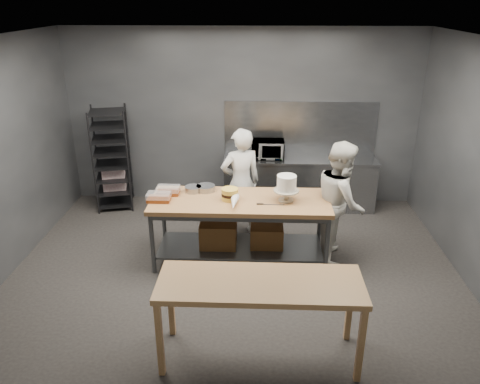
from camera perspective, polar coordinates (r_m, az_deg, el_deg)
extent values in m
plane|color=black|center=(6.39, -0.62, -9.76)|extent=(6.00, 6.00, 0.00)
cube|color=#4C4F54|center=(8.12, 0.26, 8.99)|extent=(6.00, 0.04, 3.00)
cube|color=olive|center=(6.28, 0.02, -1.17)|extent=(2.40, 0.90, 0.06)
cube|color=#47494C|center=(6.59, 0.02, -6.66)|extent=(2.25, 0.75, 0.03)
cylinder|color=#47494C|center=(6.28, -10.64, -6.26)|extent=(0.06, 0.06, 0.86)
cylinder|color=#47494C|center=(6.96, -9.28, -3.15)|extent=(0.06, 0.06, 0.86)
cylinder|color=#47494C|center=(6.20, 10.53, -6.69)|extent=(0.06, 0.06, 0.86)
cylinder|color=#47494C|center=(6.88, 9.70, -3.49)|extent=(0.06, 0.06, 0.86)
cube|color=brown|center=(6.53, -2.65, -5.09)|extent=(0.50, 0.40, 0.35)
cube|color=brown|center=(6.55, 3.27, -5.27)|extent=(0.45, 0.38, 0.30)
cube|color=olive|center=(4.61, 2.48, -11.16)|extent=(2.00, 0.70, 0.06)
cube|color=olive|center=(4.73, -9.76, -17.30)|extent=(0.06, 0.06, 0.84)
cube|color=olive|center=(5.19, -8.42, -13.07)|extent=(0.06, 0.06, 0.84)
cube|color=olive|center=(4.75, 14.50, -17.64)|extent=(0.06, 0.06, 0.84)
cube|color=olive|center=(5.21, 13.21, -13.38)|extent=(0.06, 0.06, 0.84)
cube|color=slate|center=(8.01, 7.34, 3.99)|extent=(2.60, 0.60, 0.04)
cube|color=slate|center=(8.17, 7.19, 1.00)|extent=(2.56, 0.56, 0.86)
cube|color=slate|center=(8.16, 7.35, 7.79)|extent=(2.60, 0.02, 0.90)
cube|color=black|center=(8.29, -15.35, 3.96)|extent=(0.73, 0.77, 1.75)
cube|color=white|center=(8.40, -15.12, 1.80)|extent=(0.43, 0.32, 0.45)
imported|color=white|center=(7.03, 0.09, 1.13)|extent=(0.71, 0.58, 1.68)
imported|color=silver|center=(6.50, 12.12, -1.20)|extent=(0.68, 0.85, 1.70)
imported|color=black|center=(7.93, 3.42, 5.23)|extent=(0.54, 0.37, 0.30)
cylinder|color=#BDB197|center=(6.25, 5.62, -0.99)|extent=(0.20, 0.20, 0.02)
cylinder|color=#BDB197|center=(6.22, 5.64, -0.40)|extent=(0.06, 0.06, 0.12)
cylinder|color=#BDB197|center=(6.20, 5.66, 0.19)|extent=(0.34, 0.34, 0.02)
cylinder|color=white|center=(6.16, 5.70, 1.12)|extent=(0.26, 0.26, 0.20)
cylinder|color=#F5D74E|center=(6.25, -1.24, -0.69)|extent=(0.22, 0.22, 0.06)
cylinder|color=black|center=(6.23, -1.25, -0.27)|extent=(0.22, 0.22, 0.04)
cylinder|color=#F5D74E|center=(6.21, -1.25, 0.16)|extent=(0.22, 0.22, 0.06)
cylinder|color=gray|center=(6.54, -5.73, 0.37)|extent=(0.23, 0.23, 0.07)
cylinder|color=gray|center=(6.56, -4.21, 0.49)|extent=(0.27, 0.27, 0.07)
cone|color=white|center=(6.03, -0.74, -1.29)|extent=(0.13, 0.38, 0.12)
cube|color=slate|center=(6.12, 4.14, -1.55)|extent=(0.28, 0.02, 0.00)
cube|color=black|center=(6.12, 2.46, -1.47)|extent=(0.09, 0.02, 0.02)
cube|color=brown|center=(6.31, -9.86, -0.87)|extent=(0.30, 0.20, 0.05)
cube|color=silver|center=(6.28, -9.89, -0.41)|extent=(0.31, 0.21, 0.06)
cube|color=brown|center=(6.50, -8.73, -0.04)|extent=(0.30, 0.20, 0.05)
cube|color=silver|center=(6.48, -8.76, 0.41)|extent=(0.31, 0.21, 0.06)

